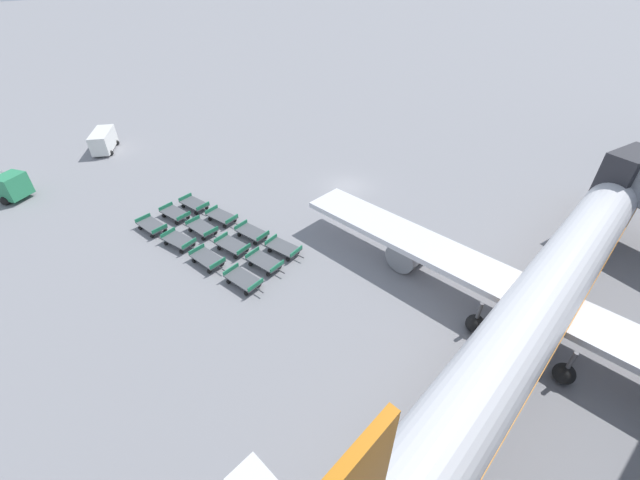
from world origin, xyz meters
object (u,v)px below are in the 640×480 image
baggage_dolly_row_near_col_a (152,226)px  baggage_dolly_row_near_col_c (208,259)px  baggage_dolly_row_mid_a_col_d (265,262)px  baggage_dolly_row_mid_b_col_d (284,248)px  baggage_dolly_row_near_col_d (243,280)px  baggage_dolly_row_mid_b_col_c (252,233)px  baggage_dolly_row_mid_a_col_a (175,214)px  baggage_dolly_row_mid_a_col_c (233,246)px  baggage_dolly_row_mid_b_col_b (222,217)px  service_van (103,140)px  baggage_dolly_row_mid_a_col_b (202,228)px  baggage_dolly_row_near_col_b (179,241)px  baggage_dolly_row_mid_b_col_a (194,204)px  airplane (552,287)px

baggage_dolly_row_near_col_a → baggage_dolly_row_near_col_c: bearing=12.3°
baggage_dolly_row_mid_a_col_d → baggage_dolly_row_mid_b_col_d: 2.21m
baggage_dolly_row_near_col_d → baggage_dolly_row_mid_b_col_c: size_ratio=1.00×
baggage_dolly_row_mid_a_col_a → baggage_dolly_row_mid_b_col_d: same height
baggage_dolly_row_near_col_c → baggage_dolly_row_mid_a_col_c: size_ratio=1.00×
baggage_dolly_row_near_col_c → baggage_dolly_row_mid_b_col_b: bearing=140.9°
baggage_dolly_row_near_col_a → baggage_dolly_row_mid_b_col_d: bearing=34.8°
service_van → baggage_dolly_row_mid_a_col_b: bearing=2.5°
baggage_dolly_row_near_col_b → baggage_dolly_row_mid_b_col_a: 5.88m
baggage_dolly_row_near_col_a → baggage_dolly_row_mid_b_col_b: bearing=64.1°
baggage_dolly_row_near_col_b → baggage_dolly_row_near_col_d: size_ratio=1.00×
baggage_dolly_row_mid_b_col_a → baggage_dolly_row_mid_b_col_c: size_ratio=1.00×
baggage_dolly_row_near_col_d → baggage_dolly_row_mid_a_col_c: (-4.15, 1.48, 0.00)m
baggage_dolly_row_near_col_d → baggage_dolly_row_mid_b_col_b: (-8.61, 2.94, 0.00)m
service_van → baggage_dolly_row_near_col_b: size_ratio=1.49×
baggage_dolly_row_near_col_c → baggage_dolly_row_near_col_d: size_ratio=1.00×
baggage_dolly_row_mid_a_col_a → baggage_dolly_row_mid_b_col_b: bearing=43.1°
baggage_dolly_row_mid_b_col_c → baggage_dolly_row_mid_b_col_d: bearing=13.1°
baggage_dolly_row_near_col_a → baggage_dolly_row_mid_b_col_a: (-1.04, 4.51, 0.00)m
baggage_dolly_row_mid_b_col_a → baggage_dolly_row_mid_b_col_b: 3.79m
airplane → baggage_dolly_row_mid_b_col_c: airplane is taller
airplane → baggage_dolly_row_mid_a_col_d: 19.65m
baggage_dolly_row_near_col_c → baggage_dolly_row_mid_b_col_b: 6.06m
baggage_dolly_row_near_col_d → baggage_dolly_row_mid_a_col_b: (-8.07, 0.73, 0.00)m
baggage_dolly_row_mid_b_col_b → airplane: bearing=22.6°
baggage_dolly_row_mid_a_col_a → baggage_dolly_row_mid_a_col_d: 11.40m
baggage_dolly_row_near_col_d → baggage_dolly_row_mid_b_col_a: bearing=170.7°
service_van → baggage_dolly_row_mid_b_col_a: size_ratio=1.49×
baggage_dolly_row_mid_b_col_a → baggage_dolly_row_near_col_d: bearing=-9.3°
service_van → baggage_dolly_row_mid_b_col_d: (30.81, 4.81, -0.82)m
airplane → baggage_dolly_row_mid_b_col_c: 22.47m
baggage_dolly_row_mid_b_col_b → baggage_dolly_row_mid_b_col_d: same height
baggage_dolly_row_mid_a_col_a → baggage_dolly_row_mid_b_col_b: same height
baggage_dolly_row_near_col_a → baggage_dolly_row_mid_a_col_d: size_ratio=1.00×
baggage_dolly_row_mid_b_col_a → baggage_dolly_row_mid_b_col_d: bearing=12.6°
airplane → baggage_dolly_row_mid_b_col_d: size_ratio=13.02×
airplane → baggage_dolly_row_near_col_a: airplane is taller
baggage_dolly_row_near_col_b → baggage_dolly_row_mid_b_col_b: size_ratio=1.00×
baggage_dolly_row_mid_b_col_a → baggage_dolly_row_mid_a_col_c: bearing=-3.8°
baggage_dolly_row_near_col_c → baggage_dolly_row_mid_b_col_d: 6.01m
baggage_dolly_row_mid_a_col_b → baggage_dolly_row_mid_b_col_d: (6.85, 3.76, 0.00)m
baggage_dolly_row_near_col_b → baggage_dolly_row_mid_b_col_d: (6.42, 6.07, 0.00)m
baggage_dolly_row_mid_b_col_c → baggage_dolly_row_mid_a_col_c: bearing=-76.2°
service_van → baggage_dolly_row_mid_b_col_b: (23.42, 3.26, -0.82)m
service_van → baggage_dolly_row_mid_a_col_a: size_ratio=1.49×
baggage_dolly_row_mid_a_col_a → baggage_dolly_row_mid_a_col_c: same height
service_van → baggage_dolly_row_mid_b_col_b: 23.66m
baggage_dolly_row_near_col_d → baggage_dolly_row_mid_b_col_c: same height
airplane → baggage_dolly_row_near_col_d: size_ratio=13.03×
airplane → service_van: bearing=-164.4°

